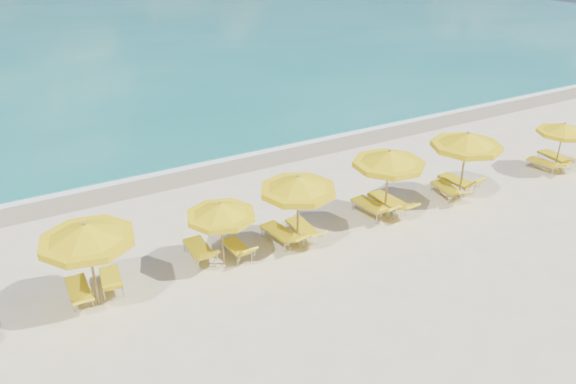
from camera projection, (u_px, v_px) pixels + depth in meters
ground_plane at (311, 243)px, 18.21m from camera, size 120.00×120.00×0.00m
ocean at (53, 27)px, 55.60m from camera, size 120.00×80.00×0.30m
wet_sand_band at (219, 165)px, 23.98m from camera, size 120.00×2.60×0.01m
foam_line at (211, 159)px, 24.60m from camera, size 120.00×1.20×0.03m
whitecap_near at (35, 125)px, 28.75m from camera, size 14.00×0.36×0.05m
whitecap_far at (228, 66)px, 40.52m from camera, size 18.00×0.30×0.05m
umbrella_2 at (86, 235)px, 14.36m from camera, size 2.93×2.93×2.55m
umbrella_3 at (221, 211)px, 16.29m from camera, size 2.19×2.19×2.12m
umbrella_4 at (298, 185)px, 17.21m from camera, size 2.70×2.70×2.47m
umbrella_5 at (389, 160)px, 18.93m from camera, size 3.07×3.07×2.53m
umbrella_6 at (467, 142)px, 20.25m from camera, size 2.66×2.66×2.62m
umbrella_7 at (564, 129)px, 22.77m from camera, size 2.24×2.24×2.10m
lounger_2_left at (79, 293)px, 15.40m from camera, size 0.62×1.76×0.64m
lounger_2_right at (112, 283)px, 15.82m from camera, size 0.76×1.67×0.78m
lounger_3_left at (200, 254)px, 17.17m from camera, size 0.71×1.85×0.87m
lounger_3_right at (237, 251)px, 17.37m from camera, size 0.60×1.59×0.76m
lounger_4_left at (281, 237)px, 18.12m from camera, size 0.89×1.96×0.72m
lounger_4_right at (303, 232)px, 18.37m from camera, size 0.71×1.89×0.77m
lounger_5_left at (371, 209)px, 19.82m from camera, size 0.83×1.96×0.80m
lounger_5_right at (388, 205)px, 20.12m from camera, size 0.78×2.08×0.76m
lounger_6_left at (447, 192)px, 21.14m from camera, size 0.88×1.87×0.72m
lounger_6_right at (457, 185)px, 21.65m from camera, size 0.76×1.88×0.90m
lounger_7_left at (544, 166)px, 23.43m from camera, size 0.87×1.77×0.64m
lounger_7_right at (556, 160)px, 23.88m from camera, size 0.88×2.02×0.81m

